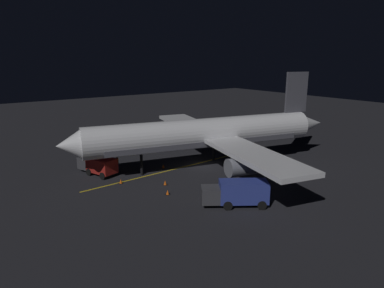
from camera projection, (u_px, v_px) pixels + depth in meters
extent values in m
cube|color=black|center=(204.00, 167.00, 45.84)|extent=(180.00, 180.00, 0.20)
cube|color=gold|center=(173.00, 169.00, 44.71)|extent=(1.42, 25.36, 0.01)
cylinder|color=white|center=(204.00, 133.00, 44.66)|extent=(11.17, 31.40, 3.90)
cube|color=#4C4C56|center=(204.00, 141.00, 44.92)|extent=(9.87, 26.78, 0.70)
cone|color=white|center=(70.00, 145.00, 38.46)|extent=(4.45, 3.93, 3.82)
cone|color=white|center=(309.00, 124.00, 51.07)|extent=(4.51, 5.38, 3.51)
cube|color=#4C4C56|center=(296.00, 92.00, 48.86)|extent=(1.20, 3.58, 5.82)
cube|color=white|center=(255.00, 155.00, 36.54)|extent=(16.51, 8.39, 0.50)
cylinder|color=slate|center=(241.00, 167.00, 37.15)|extent=(2.79, 3.60, 2.10)
cube|color=white|center=(188.00, 124.00, 54.22)|extent=(16.51, 8.39, 0.50)
cylinder|color=slate|center=(183.00, 134.00, 53.42)|extent=(2.79, 3.60, 2.10)
cylinder|color=black|center=(142.00, 164.00, 42.31)|extent=(0.43, 0.43, 2.74)
cylinder|color=black|center=(229.00, 160.00, 44.32)|extent=(0.43, 0.43, 2.74)
cylinder|color=black|center=(213.00, 151.00, 48.52)|extent=(0.43, 0.43, 2.74)
cube|color=maroon|center=(102.00, 165.00, 42.17)|extent=(4.18, 3.19, 1.79)
cube|color=#38383D|center=(88.00, 162.00, 43.73)|extent=(2.35, 2.47, 1.50)
cylinder|color=black|center=(95.00, 170.00, 43.11)|extent=(1.60, 2.48, 0.90)
cylinder|color=black|center=(109.00, 174.00, 41.67)|extent=(1.60, 2.48, 0.90)
cube|color=navy|center=(243.00, 191.00, 33.40)|extent=(4.42, 5.13, 2.11)
cube|color=#38383D|center=(210.00, 195.00, 33.38)|extent=(2.66, 2.61, 1.50)
cylinder|color=black|center=(226.00, 201.00, 33.61)|extent=(2.42, 2.04, 0.90)
cylinder|color=black|center=(260.00, 201.00, 33.71)|extent=(2.42, 2.04, 0.90)
cylinder|color=black|center=(117.00, 166.00, 44.74)|extent=(0.32, 0.32, 0.85)
cylinder|color=orange|center=(117.00, 161.00, 44.55)|extent=(0.40, 0.40, 0.65)
sphere|color=tan|center=(117.00, 157.00, 44.44)|extent=(0.24, 0.24, 0.24)
cone|color=#EA590F|center=(121.00, 181.00, 39.62)|extent=(0.36, 0.36, 0.55)
cube|color=black|center=(121.00, 183.00, 39.68)|extent=(0.50, 0.50, 0.03)
cone|color=#EA590F|center=(168.00, 192.00, 36.38)|extent=(0.36, 0.36, 0.55)
cube|color=black|center=(168.00, 194.00, 36.44)|extent=(0.50, 0.50, 0.03)
cone|color=#EA590F|center=(163.00, 166.00, 45.20)|extent=(0.36, 0.36, 0.55)
cube|color=black|center=(163.00, 168.00, 45.26)|extent=(0.50, 0.50, 0.03)
cone|color=#EA590F|center=(165.00, 183.00, 39.15)|extent=(0.36, 0.36, 0.55)
cube|color=black|center=(165.00, 185.00, 39.21)|extent=(0.50, 0.50, 0.03)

